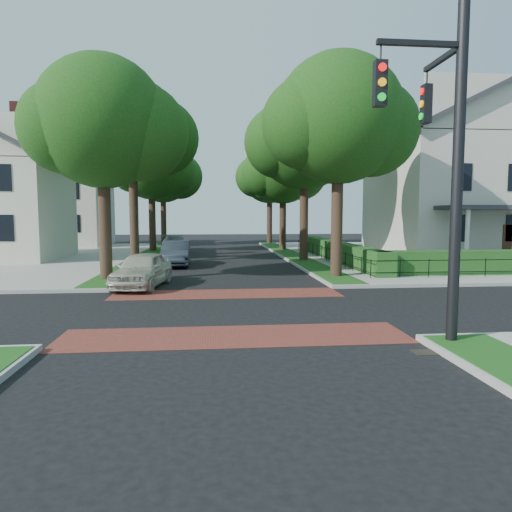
{
  "coord_description": "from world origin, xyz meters",
  "views": [
    {
      "loc": [
        -0.57,
        -14.75,
        3.13
      ],
      "look_at": [
        1.07,
        2.15,
        1.6
      ],
      "focal_mm": 32.0,
      "sensor_mm": 36.0,
      "label": 1
    }
  ],
  "objects_px": {
    "parked_car_front": "(142,270)",
    "parked_car_middle": "(176,253)",
    "parked_car_rear": "(175,244)",
    "traffic_signal": "(446,147)"
  },
  "relations": [
    {
      "from": "parked_car_front",
      "to": "parked_car_middle",
      "type": "relative_size",
      "value": 0.96
    },
    {
      "from": "parked_car_front",
      "to": "parked_car_rear",
      "type": "height_order",
      "value": "parked_car_front"
    },
    {
      "from": "parked_car_middle",
      "to": "parked_car_rear",
      "type": "relative_size",
      "value": 0.94
    },
    {
      "from": "parked_car_front",
      "to": "traffic_signal",
      "type": "bearing_deg",
      "value": -39.76
    },
    {
      "from": "parked_car_front",
      "to": "parked_car_rear",
      "type": "xyz_separation_m",
      "value": [
        -0.0,
        17.89,
        -0.04
      ]
    },
    {
      "from": "traffic_signal",
      "to": "parked_car_middle",
      "type": "height_order",
      "value": "traffic_signal"
    },
    {
      "from": "traffic_signal",
      "to": "parked_car_middle",
      "type": "bearing_deg",
      "value": 113.09
    },
    {
      "from": "parked_car_front",
      "to": "parked_car_middle",
      "type": "bearing_deg",
      "value": 93.35
    },
    {
      "from": "parked_car_rear",
      "to": "parked_car_front",
      "type": "bearing_deg",
      "value": -99.83
    },
    {
      "from": "traffic_signal",
      "to": "parked_car_middle",
      "type": "distance_m",
      "value": 19.92
    }
  ]
}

